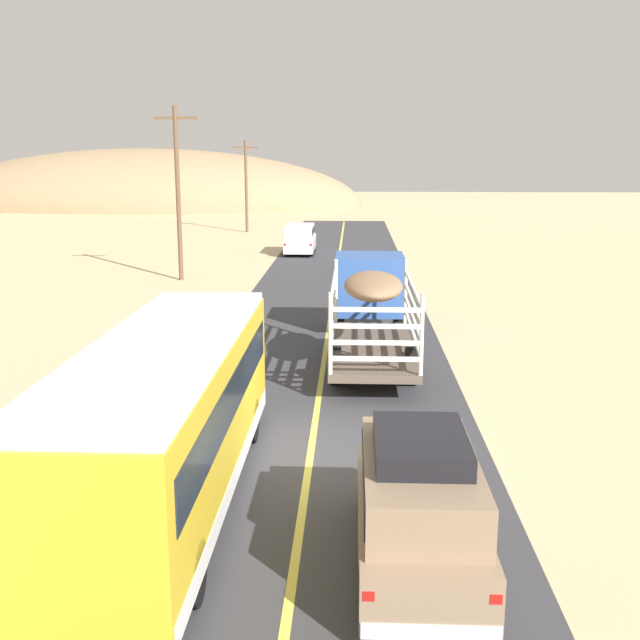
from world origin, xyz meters
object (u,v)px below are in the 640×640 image
Objects in this scene: suv_near at (419,502)px; power_pole_far at (246,183)px; power_pole_mid at (178,189)px; bus at (167,417)px; livestock_truck at (370,295)px; car_far at (300,238)px.

suv_near is 54.52m from power_pole_far.
power_pole_mid is at bearing -90.00° from power_pole_far.
power_pole_mid reaches higher than bus.
power_pole_mid is (-9.72, 13.70, 2.98)m from livestock_truck.
car_far is 0.52× the size of power_pole_mid.
bus is 51.75m from power_pole_far.
car_far is at bearing 63.10° from power_pole_mid.
car_far is at bearing 90.15° from bus.
power_pole_far is at bearing 96.29° from bus.
bus is (-4.06, -12.38, -0.04)m from livestock_truck.
bus is at bearing -83.71° from power_pole_far.
suv_near is at bearing -70.13° from power_pole_mid.
livestock_truck is at bearing -54.64° from power_pole_mid.
bus is (-4.52, 2.09, 0.60)m from suv_near.
power_pole_mid is (-5.57, -10.98, 3.69)m from car_far.
power_pole_far is at bearing 90.00° from power_pole_mid.
power_pole_mid is (-5.66, 26.08, 3.03)m from bus.
power_pole_mid is 25.31m from power_pole_far.
livestock_truck is at bearing 91.83° from suv_near.
suv_near is 0.46× the size of bus.
car_far is (-0.10, 37.06, -0.66)m from bus.
livestock_truck is (-0.46, 14.47, 0.64)m from suv_near.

